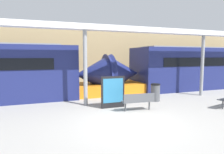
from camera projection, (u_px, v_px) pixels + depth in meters
ground_plane at (131, 123)px, 7.42m from camera, size 60.00×60.00×0.00m
station_wall at (80, 56)px, 16.16m from camera, size 56.00×0.20×5.00m
train_left at (206, 68)px, 16.17m from camera, size 17.11×2.93×3.20m
bench_near at (138, 100)px, 9.08m from camera, size 1.51×0.56×0.82m
trash_bin at (155, 92)px, 11.11m from camera, size 0.53×0.53×0.97m
poster_board at (113, 92)px, 9.61m from camera, size 1.19×0.07×1.54m
support_column_near at (85, 68)px, 10.03m from camera, size 0.20×0.20×3.79m
support_column_far at (202, 66)px, 12.59m from camera, size 0.20×0.20×3.79m
canopy_beam at (85, 27)px, 9.82m from camera, size 28.00×0.60×0.28m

